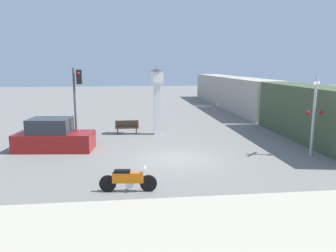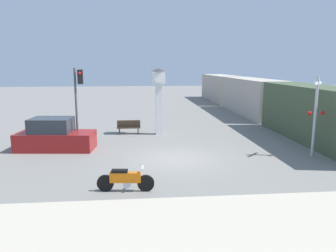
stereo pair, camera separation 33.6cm
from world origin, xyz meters
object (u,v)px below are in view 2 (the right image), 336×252
Objects in this scene: clock_tower at (159,91)px; freight_train at (252,96)px; traffic_light at (78,94)px; motorcycle at (125,180)px; parked_car at (55,137)px; railroad_crossing_signal at (315,113)px; bench at (129,127)px.

freight_train is (9.69, 8.86, -1.25)m from clock_tower.
traffic_light is (-14.45, -12.03, 1.40)m from freight_train.
motorcycle is 22.42m from freight_train.
freight_train is at bearing 44.06° from parked_car.
clock_tower is 7.43m from parked_car.
parked_car is (-1.31, -0.49, -2.35)m from traffic_light.
traffic_light is (-4.76, -3.17, 0.15)m from clock_tower.
clock_tower is 9.89m from railroad_crossing_signal.
clock_tower reaches higher than parked_car.
clock_tower is at bearing 33.63° from traffic_light.
traffic_light is 12.76m from railroad_crossing_signal.
clock_tower is at bearing 84.96° from motorcycle.
freight_train is 15.33m from railroad_crossing_signal.
freight_train is 22.23× the size of bench.
traffic_light reaches higher than parked_car.
traffic_light is at bearing -146.37° from clock_tower.
railroad_crossing_signal reaches higher than bench.
clock_tower is 0.99× the size of traffic_light.
parked_car is at bearing -148.98° from clock_tower.
parked_car is (-6.08, -3.66, -2.20)m from clock_tower.
motorcycle is 0.52× the size of railroad_crossing_signal.
railroad_crossing_signal is (-2.11, -15.17, 0.55)m from freight_train.
motorcycle is at bearing -121.33° from freight_train.
clock_tower is at bearing 36.64° from parked_car.
railroad_crossing_signal is 13.99m from parked_car.
traffic_light is at bearing 117.34° from motorcycle.
parked_car is at bearing -141.56° from freight_train.
clock_tower is 13.18m from freight_train.
traffic_light reaches higher than railroad_crossing_signal.
railroad_crossing_signal is at bearing -39.83° from clock_tower.
freight_train is 8.16× the size of parked_car.
bench is at bearing 52.44° from traffic_light.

